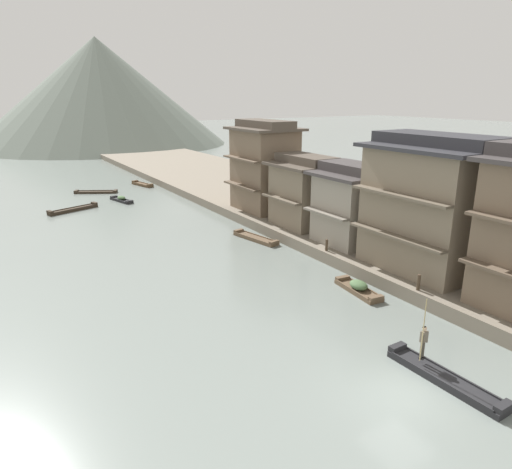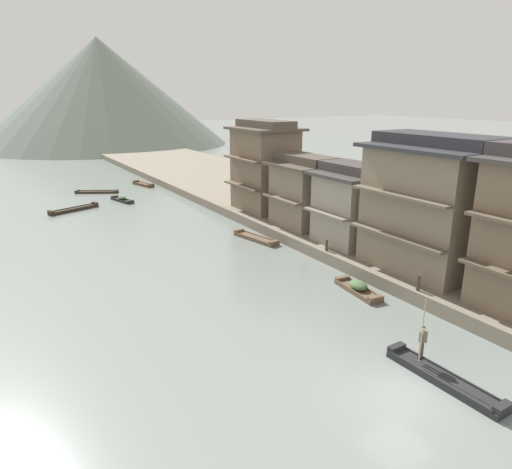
{
  "view_description": "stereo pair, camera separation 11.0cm",
  "coord_description": "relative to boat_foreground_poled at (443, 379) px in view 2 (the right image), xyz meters",
  "views": [
    {
      "loc": [
        -13.64,
        -10.87,
        11.93
      ],
      "look_at": [
        3.35,
        17.16,
        2.01
      ],
      "focal_mm": 32.46,
      "sensor_mm": 36.0,
      "label": 1
    },
    {
      "loc": [
        -13.54,
        -10.93,
        11.93
      ],
      "look_at": [
        3.35,
        17.16,
        2.01
      ],
      "focal_mm": 32.46,
      "sensor_mm": 36.0,
      "label": 2
    }
  ],
  "objects": [
    {
      "name": "ground_plane",
      "position": [
        -2.31,
        0.29,
        -0.17
      ],
      "size": [
        400.0,
        400.0,
        0.0
      ],
      "primitive_type": "plane",
      "color": "gray"
    },
    {
      "name": "house_waterfront_tall",
      "position": [
        8.3,
        15.17,
        3.72
      ],
      "size": [
        5.72,
        5.45,
        6.14
      ],
      "color": "gray",
      "rests_on": "riverbank_right"
    },
    {
      "name": "hill_far_centre",
      "position": [
        12.54,
        110.41,
        12.44
      ],
      "size": [
        60.75,
        60.75,
        25.21
      ],
      "primitive_type": "cone",
      "color": "slate",
      "rests_on": "ground"
    },
    {
      "name": "riverbank_right",
      "position": [
        13.94,
        30.29,
        0.27
      ],
      "size": [
        18.0,
        110.0,
        0.87
      ],
      "primitive_type": "cube",
      "color": "slate",
      "rests_on": "ground"
    },
    {
      "name": "boat_midriver_drifting",
      "position": [
        3.17,
        50.99,
        -0.01
      ],
      "size": [
        1.9,
        4.24,
        0.48
      ],
      "color": "brown",
      "rests_on": "ground"
    },
    {
      "name": "hill_far_west",
      "position": [
        8.27,
        126.06,
        7.62
      ],
      "size": [
        45.52,
        45.52,
        15.59
      ],
      "primitive_type": "cone",
      "color": "#5B6B5B",
      "rests_on": "ground"
    },
    {
      "name": "boat_moored_nearest",
      "position": [
        -7.76,
        40.74,
        -0.01
      ],
      "size": [
        5.43,
        2.68,
        0.5
      ],
      "color": "#33281E",
      "rests_on": "ground"
    },
    {
      "name": "house_waterfront_far",
      "position": [
        8.29,
        27.86,
        5.01
      ],
      "size": [
        5.7,
        6.87,
        8.74
      ],
      "color": "#75604C",
      "rests_on": "riverbank_right"
    },
    {
      "name": "mooring_post_dock_mid",
      "position": [
        5.29,
        14.42,
        1.14
      ],
      "size": [
        0.2,
        0.2,
        0.87
      ],
      "primitive_type": "cylinder",
      "color": "#473828",
      "rests_on": "riverbank_right"
    },
    {
      "name": "boat_midriver_upstream",
      "position": [
        3.61,
        21.75,
        -0.02
      ],
      "size": [
        1.89,
        4.96,
        0.44
      ],
      "color": "brown",
      "rests_on": "ground"
    },
    {
      "name": "boat_moored_third",
      "position": [
        -3.46,
        49.2,
        -0.05
      ],
      "size": [
        5.1,
        3.44,
        0.36
      ],
      "color": "#33281E",
      "rests_on": "ground"
    },
    {
      "name": "house_waterfront_narrow",
      "position": [
        8.22,
        21.06,
        3.72
      ],
      "size": [
        5.55,
        5.89,
        6.14
      ],
      "color": "#7F705B",
      "rests_on": "riverbank_right"
    },
    {
      "name": "boat_moored_second",
      "position": [
        3.47,
        9.02,
        0.11
      ],
      "size": [
        1.49,
        3.87,
        0.76
      ],
      "color": "brown",
      "rests_on": "ground"
    },
    {
      "name": "mooring_post_dock_near",
      "position": [
        5.29,
        6.0,
        1.19
      ],
      "size": [
        0.2,
        0.2,
        0.97
      ],
      "primitive_type": "cylinder",
      "color": "#473828",
      "rests_on": "riverbank_right"
    },
    {
      "name": "boatman_person",
      "position": [
        -0.05,
        1.24,
        1.37
      ],
      "size": [
        0.56,
        0.29,
        3.04
      ],
      "color": "black",
      "rests_on": "boat_foreground_poled"
    },
    {
      "name": "house_waterfront_second",
      "position": [
        8.9,
        8.45,
        4.99
      ],
      "size": [
        6.92,
        8.2,
        8.74
      ],
      "color": "#7F705B",
      "rests_on": "riverbank_right"
    },
    {
      "name": "boat_foreground_poled",
      "position": [
        0.0,
        0.0,
        0.0
      ],
      "size": [
        1.15,
        5.6,
        0.53
      ],
      "color": "#232326",
      "rests_on": "ground"
    },
    {
      "name": "boat_moored_far",
      "position": [
        -2.03,
        42.68,
        0.06
      ],
      "size": [
        1.8,
        4.03,
        0.65
      ],
      "color": "#232326",
      "rests_on": "ground"
    }
  ]
}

